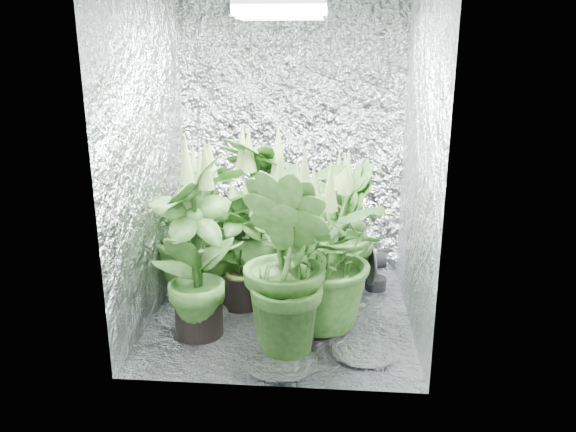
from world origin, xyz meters
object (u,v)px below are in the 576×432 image
(plant_a, at_px, (202,227))
(plant_d, at_px, (262,219))
(plant_c, at_px, (344,231))
(plant_e, at_px, (316,255))
(grow_lamp, at_px, (281,10))
(circulation_fan, at_px, (372,268))
(plant_f, at_px, (196,248))
(plant_g, at_px, (289,263))
(plant_b, at_px, (241,252))

(plant_a, distance_m, plant_d, 0.40)
(plant_c, height_order, plant_e, plant_e)
(grow_lamp, distance_m, circulation_fan, 1.82)
(plant_a, relative_size, plant_f, 0.88)
(plant_g, bearing_deg, plant_d, 107.42)
(plant_f, relative_size, plant_g, 1.03)
(plant_g, bearing_deg, plant_b, 122.86)
(plant_b, bearing_deg, plant_c, 21.66)
(grow_lamp, relative_size, plant_g, 0.44)
(plant_b, height_order, circulation_fan, plant_b)
(plant_e, bearing_deg, plant_c, 73.12)
(plant_a, xyz_separation_m, plant_d, (0.39, 0.08, 0.04))
(plant_d, distance_m, plant_f, 0.70)
(plant_e, height_order, circulation_fan, plant_e)
(plant_f, xyz_separation_m, circulation_fan, (1.05, 0.73, -0.38))
(plant_b, distance_m, plant_g, 0.68)
(plant_a, relative_size, plant_e, 1.00)
(plant_c, height_order, plant_g, plant_g)
(plant_c, xyz_separation_m, circulation_fan, (0.21, 0.07, -0.29))
(grow_lamp, relative_size, plant_e, 0.49)
(grow_lamp, distance_m, plant_c, 1.47)
(circulation_fan, bearing_deg, plant_f, -162.15)
(plant_c, height_order, plant_d, plant_d)
(plant_a, distance_m, circulation_fan, 1.20)
(plant_c, xyz_separation_m, plant_d, (-0.55, -0.03, 0.08))
(plant_a, bearing_deg, grow_lamp, -24.02)
(plant_a, height_order, plant_f, plant_f)
(plant_g, height_order, circulation_fan, plant_g)
(plant_c, bearing_deg, grow_lamp, -136.78)
(plant_c, xyz_separation_m, plant_g, (-0.30, -0.82, 0.08))
(plant_b, distance_m, plant_f, 0.47)
(grow_lamp, height_order, plant_d, grow_lamp)
(plant_g, relative_size, circulation_fan, 3.01)
(plant_c, relative_size, plant_e, 0.97)
(plant_c, xyz_separation_m, plant_f, (-0.85, -0.66, 0.09))
(grow_lamp, bearing_deg, plant_a, 155.98)
(grow_lamp, relative_size, plant_b, 0.59)
(plant_d, bearing_deg, plant_g, -72.58)
(plant_f, relative_size, circulation_fan, 3.09)
(grow_lamp, bearing_deg, plant_g, -79.42)
(grow_lamp, height_order, plant_c, grow_lamp)
(plant_f, bearing_deg, grow_lamp, 32.63)
(plant_b, xyz_separation_m, circulation_fan, (0.86, 0.33, -0.22))
(plant_d, bearing_deg, plant_f, -115.64)
(grow_lamp, height_order, circulation_fan, grow_lamp)
(grow_lamp, relative_size, plant_f, 0.43)
(plant_e, bearing_deg, plant_f, -170.60)
(grow_lamp, bearing_deg, plant_e, -39.95)
(plant_d, distance_m, plant_g, 0.82)
(plant_b, distance_m, plant_c, 0.71)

